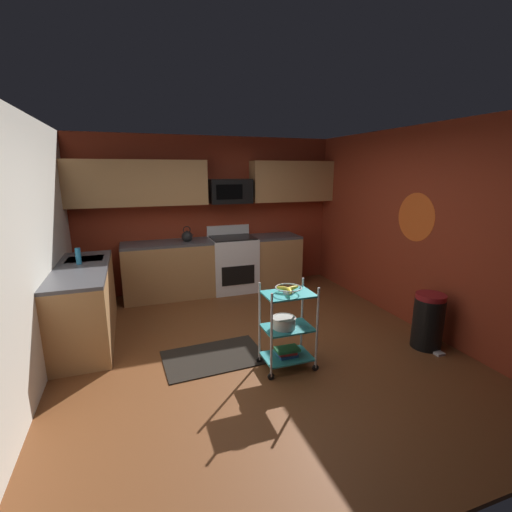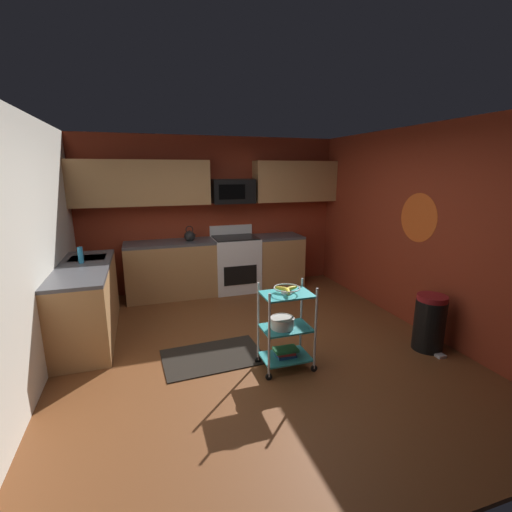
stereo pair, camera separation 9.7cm
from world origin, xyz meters
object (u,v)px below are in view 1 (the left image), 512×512
Objects in this scene: microwave at (230,191)px; book_stack at (287,352)px; oven_range at (233,263)px; kettle at (187,236)px; fruit_bowl at (289,289)px; mixing_bowl_large at (284,322)px; rolling_cart at (288,328)px; dish_soap_bottle at (78,256)px; trash_can at (428,321)px.

book_stack is (-0.14, -2.73, -1.52)m from microwave.
oven_range is 4.17× the size of kettle.
fruit_bowl is 0.36m from mixing_bowl_large.
rolling_cart is at bearing -93.16° from oven_range.
kettle is 1.32× the size of dish_soap_bottle.
oven_range is at bearing 0.29° from kettle.
dish_soap_bottle reaches higher than rolling_cart.
trash_can is (1.59, -2.87, -1.37)m from microwave.
oven_range is 4.29× the size of book_stack.
dish_soap_bottle is (-2.10, 1.60, 0.14)m from fruit_bowl.
oven_range is 2.53m from dish_soap_bottle.
fruit_bowl is at bearing 175.35° from trash_can.
mixing_bowl_large is (-0.19, -2.62, 0.04)m from oven_range.
microwave is 2.57× the size of fruit_bowl.
microwave is 0.77× the size of rolling_cart.
rolling_cart is at bearing 0.00° from mixing_bowl_large.
book_stack is 1.28× the size of dish_soap_bottle.
book_stack is (0.04, 0.00, -0.34)m from mixing_bowl_large.
kettle reaches higher than fruit_bowl.
kettle is at bearing -179.71° from oven_range.
microwave is at bearing 86.97° from book_stack.
book_stack is at bearing 0.00° from fruit_bowl.
oven_range is 2.63m from mixing_bowl_large.
mixing_bowl_large is at bearing 180.00° from fruit_bowl.
microwave is 3.56m from trash_can.
kettle reaches higher than mixing_bowl_large.
trash_can is at bearing -4.65° from fruit_bowl.
mixing_bowl_large is 2.65m from dish_soap_bottle.
rolling_cart is at bearing -76.70° from kettle.
microwave reaches higher than fruit_bowl.
kettle is at bearing 102.38° from mixing_bowl_large.
book_stack is at bearing 0.00° from mixing_bowl_large.
oven_range is 1.23m from microwave.
fruit_bowl reaches higher than trash_can.
dish_soap_bottle is at bearing 142.13° from mixing_bowl_large.
dish_soap_bottle is (-2.06, 1.60, 0.50)m from mixing_bowl_large.
dish_soap_bottle is at bearing -153.33° from microwave.
mixing_bowl_large reaches higher than book_stack.
dish_soap_bottle is 4.27m from trash_can.
trash_can is (3.84, -1.74, -0.69)m from dish_soap_bottle.
kettle is (-0.62, 2.62, 0.55)m from rolling_cart.
mixing_bowl_large is (-0.04, 0.00, 0.07)m from rolling_cart.
book_stack is 1.75m from trash_can.
fruit_bowl is at bearing 0.00° from book_stack.
mixing_bowl_large is at bearing -93.96° from microwave.
fruit_bowl is at bearing 180.00° from rolling_cart.
fruit_bowl is at bearing -93.16° from oven_range.
mixing_bowl_large is 2.72m from kettle.
oven_range is at bearing 86.84° from book_stack.
rolling_cart reaches higher than trash_can.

